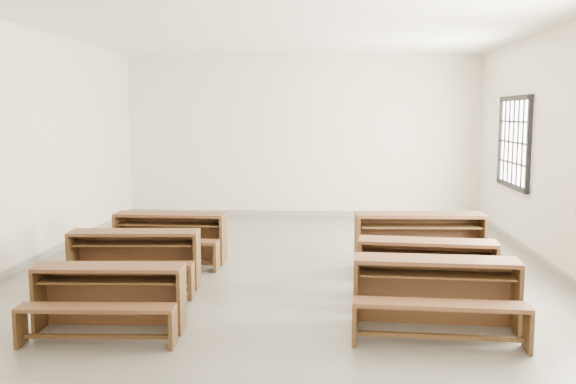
# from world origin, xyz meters

# --- Properties ---
(room) EXTENTS (8.50, 8.50, 3.20)m
(room) POSITION_xyz_m (0.09, 0.00, 2.14)
(room) COLOR slate
(room) RESTS_ON ground
(desk_set_0) EXTENTS (1.42, 0.79, 0.63)m
(desk_set_0) POSITION_xyz_m (-1.50, -2.81, 0.36)
(desk_set_0) COLOR brown
(desk_set_0) RESTS_ON ground
(desk_set_1) EXTENTS (1.56, 0.88, 0.68)m
(desk_set_1) POSITION_xyz_m (-1.73, -1.31, 0.40)
(desk_set_1) COLOR brown
(desk_set_1) RESTS_ON ground
(desk_set_2) EXTENTS (1.54, 0.83, 0.68)m
(desk_set_2) POSITION_xyz_m (-1.64, 0.02, 0.40)
(desk_set_2) COLOR brown
(desk_set_2) RESTS_ON ground
(desk_set_3) EXTENTS (1.58, 0.88, 0.69)m
(desk_set_3) POSITION_xyz_m (1.57, -2.59, 0.40)
(desk_set_3) COLOR brown
(desk_set_3) RESTS_ON ground
(desk_set_4) EXTENTS (1.56, 0.92, 0.67)m
(desk_set_4) POSITION_xyz_m (1.63, -1.60, 0.39)
(desk_set_4) COLOR brown
(desk_set_4) RESTS_ON ground
(desk_set_5) EXTENTS (1.71, 0.95, 0.75)m
(desk_set_5) POSITION_xyz_m (1.74, -0.22, 0.44)
(desk_set_5) COLOR brown
(desk_set_5) RESTS_ON ground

